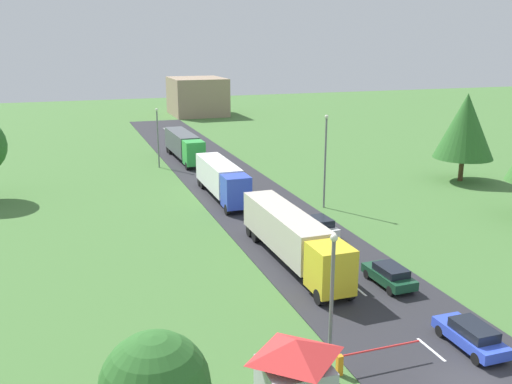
{
  "coord_description": "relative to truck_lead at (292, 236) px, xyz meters",
  "views": [
    {
      "loc": [
        -17.32,
        -18.65,
        15.87
      ],
      "look_at": [
        0.19,
        32.23,
        1.2
      ],
      "focal_mm": 39.38,
      "sensor_mm": 36.0,
      "label": 1
    }
  ],
  "objects": [
    {
      "name": "truck_third",
      "position": [
        0.14,
        38.32,
        0.01
      ],
      "size": [
        2.74,
        13.53,
        3.59
      ],
      "color": "green",
      "rests_on": "road"
    },
    {
      "name": "guard_booth",
      "position": [
        -6.66,
        -16.42,
        -0.16
      ],
      "size": [
        3.22,
        2.96,
        3.93
      ],
      "color": "#B2B2B7",
      "rests_on": "ground"
    },
    {
      "name": "lamppost_lead",
      "position": [
        -3.9,
        -14.13,
        2.06
      ],
      "size": [
        0.36,
        0.36,
        7.44
      ],
      "color": "slate",
      "rests_on": "ground"
    },
    {
      "name": "barrier_gate",
      "position": [
        -2.43,
        -13.92,
        -1.44
      ],
      "size": [
        4.64,
        0.28,
        1.05
      ],
      "color": "orange",
      "rests_on": "ground"
    },
    {
      "name": "road",
      "position": [
        2.37,
        7.71,
        -2.1
      ],
      "size": [
        10.0,
        140.0,
        0.06
      ],
      "primitive_type": "cube",
      "color": "#2B2B30",
      "rests_on": "ground"
    },
    {
      "name": "distant_building",
      "position": [
        12.86,
        84.49,
        1.82
      ],
      "size": [
        11.09,
        13.22,
        7.91
      ],
      "primitive_type": "cube",
      "color": "#9E846B",
      "rests_on": "ground"
    },
    {
      "name": "truck_second",
      "position": [
        -0.15,
        18.43,
        0.01
      ],
      "size": [
        2.56,
        12.61,
        3.58
      ],
      "color": "blue",
      "rests_on": "road"
    },
    {
      "name": "lane_marking_centre",
      "position": [
        2.37,
        5.34,
        -2.07
      ],
      "size": [
        0.16,
        124.02,
        0.01
      ],
      "color": "white",
      "rests_on": "road"
    },
    {
      "name": "lamppost_third",
      "position": [
        -3.84,
        34.99,
        2.12
      ],
      "size": [
        0.36,
        0.36,
        7.56
      ],
      "color": "slate",
      "rests_on": "ground"
    },
    {
      "name": "tree_maple",
      "position": [
        28.08,
        16.65,
        4.25
      ],
      "size": [
        6.71,
        6.71,
        10.08
      ],
      "color": "#513823",
      "rests_on": "ground"
    },
    {
      "name": "car_lead",
      "position": [
        4.42,
        -14.05,
        -1.32
      ],
      "size": [
        1.78,
        4.34,
        1.43
      ],
      "color": "blue",
      "rests_on": "road"
    },
    {
      "name": "lamppost_second",
      "position": [
        8.4,
        12.05,
        2.88
      ],
      "size": [
        0.36,
        0.36,
        9.05
      ],
      "color": "slate",
      "rests_on": "ground"
    },
    {
      "name": "car_second",
      "position": [
        4.61,
        -5.8,
        -1.33
      ],
      "size": [
        1.88,
        4.18,
        1.41
      ],
      "color": "#19472D",
      "rests_on": "road"
    },
    {
      "name": "truck_lead",
      "position": [
        0.0,
        0.0,
        0.0
      ],
      "size": [
        2.62,
        14.84,
        3.56
      ],
      "color": "yellow",
      "rests_on": "road"
    },
    {
      "name": "car_third",
      "position": [
        4.45,
        4.68,
        -1.26
      ],
      "size": [
        1.96,
        4.12,
        1.58
      ],
      "color": "white",
      "rests_on": "road"
    }
  ]
}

